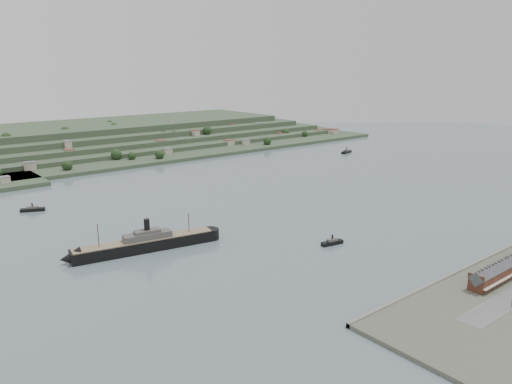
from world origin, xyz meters
TOP-DOWN VIEW (x-y plane):
  - ground at (0.00, 0.00)m, footprint 1400.00×1400.00m
  - terrace_row at (-10.00, -168.02)m, footprint 55.60×9.80m
  - far_peninsula at (27.91, 393.10)m, footprint 760.00×309.00m
  - steamship at (-137.11, -6.89)m, footprint 99.40×27.77m
  - tugboat at (-37.30, -73.36)m, footprint 15.59×6.66m
  - ferry_west at (-163.62, 126.59)m, footprint 18.56×11.89m
  - ferry_east at (233.51, 149.10)m, footprint 20.93×10.90m

SIDE VIEW (x-z plane):
  - ground at x=0.00m, z-range 0.00..0.00m
  - ferry_west at x=-163.62m, z-range -1.76..5.02m
  - tugboat at x=-37.30m, z-range -1.74..5.06m
  - ferry_east at x=233.51m, z-range -1.96..5.60m
  - steamship at x=-137.11m, z-range -7.56..16.41m
  - terrace_row at x=-10.00m, z-range 1.30..12.38m
  - far_peninsula at x=27.91m, z-range -3.12..26.88m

